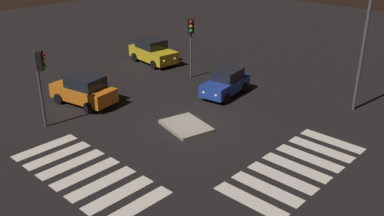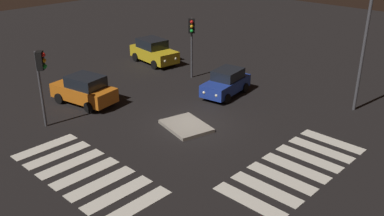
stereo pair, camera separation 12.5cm
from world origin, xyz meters
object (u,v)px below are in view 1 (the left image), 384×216
object	(u,v)px
car_orange	(84,90)
car_blue	(226,83)
traffic_island	(186,126)
traffic_light_west	(191,34)
traffic_light_south	(41,71)
car_yellow	(153,51)
street_lamp	(368,15)

from	to	relation	value
car_orange	car_blue	bearing A→B (deg)	-137.18
car_orange	car_blue	world-z (taller)	car_orange
traffic_island	traffic_light_west	distance (m)	8.59
traffic_island	traffic_light_south	size ratio (longest dim) A/B	0.73
traffic_light_south	traffic_island	bearing A→B (deg)	-2.42
car_blue	traffic_light_west	world-z (taller)	traffic_light_west
traffic_light_south	car_blue	bearing A→B (deg)	24.17
car_yellow	traffic_light_south	size ratio (longest dim) A/B	1.06
traffic_island	street_lamp	xyz separation A→B (m)	(5.43, 8.50, 5.42)
car_orange	car_yellow	size ratio (longest dim) A/B	0.97
traffic_island	traffic_light_west	world-z (taller)	traffic_light_west
traffic_light_south	street_lamp	size ratio (longest dim) A/B	0.51
street_lamp	traffic_light_west	bearing A→B (deg)	-166.89
car_blue	traffic_light_south	bearing A→B (deg)	-30.18
traffic_island	street_lamp	size ratio (longest dim) A/B	0.37
car_yellow	street_lamp	world-z (taller)	street_lamp
traffic_island	car_blue	size ratio (longest dim) A/B	0.77
traffic_island	car_yellow	size ratio (longest dim) A/B	0.68
traffic_light_west	street_lamp	distance (m)	11.28
car_yellow	street_lamp	xyz separation A→B (m)	(15.38, 1.92, 4.60)
traffic_island	car_blue	bearing A→B (deg)	106.41
car_blue	car_orange	bearing A→B (deg)	-45.55
car_orange	traffic_light_west	xyz separation A→B (m)	(1.42, 7.81, 2.31)
car_blue	street_lamp	distance (m)	9.03
traffic_island	car_orange	world-z (taller)	car_orange
traffic_island	street_lamp	bearing A→B (deg)	57.43
car_blue	traffic_light_west	xyz separation A→B (m)	(-3.79, 0.81, 2.38)
traffic_light_south	street_lamp	xyz separation A→B (m)	(10.91, 13.45, 2.37)
car_orange	traffic_light_west	world-z (taller)	traffic_light_west
car_orange	street_lamp	bearing A→B (deg)	-150.24
car_yellow	traffic_light_west	bearing A→B (deg)	-0.31
traffic_light_west	car_yellow	bearing A→B (deg)	-140.98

